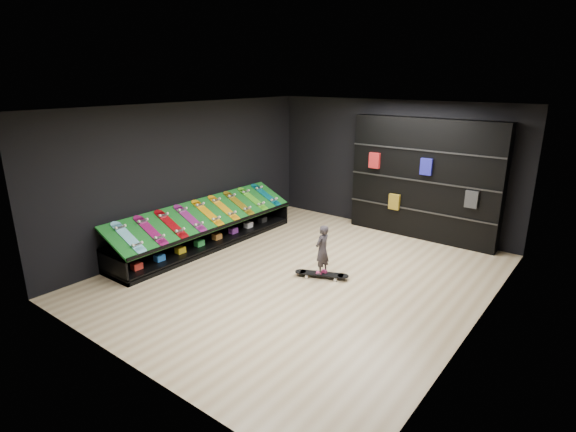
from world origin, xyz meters
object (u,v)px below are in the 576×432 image
Objects in this scene: back_shelving at (424,180)px; floor_skateboard at (322,275)px; display_rack at (207,234)px; child at (322,259)px.

back_shelving reaches higher than floor_skateboard.
back_shelving is at bearing 56.70° from floor_skateboard.
display_rack is 2.88m from child.
floor_skateboard is 1.79× the size of child.
back_shelving is 3.39× the size of floor_skateboard.
floor_skateboard is at bearing 180.00° from child.
display_rack reaches higher than floor_skateboard.
display_rack is at bearing -86.00° from child.
back_shelving is 6.06× the size of child.
back_shelving is 3.48m from floor_skateboard.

